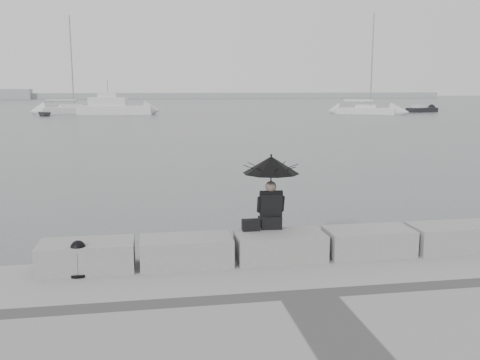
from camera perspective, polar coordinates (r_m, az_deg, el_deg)
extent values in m
plane|color=#4E5154|center=(10.45, 3.64, -10.29)|extent=(360.00, 360.00, 0.00)
cube|color=gray|center=(9.59, -16.03, -7.82)|extent=(1.60, 0.80, 0.50)
cube|color=gray|center=(9.54, -5.75, -7.55)|extent=(1.60, 0.80, 0.50)
cube|color=gray|center=(9.79, 4.29, -7.07)|extent=(1.60, 0.80, 0.50)
cube|color=gray|center=(10.32, 13.55, -6.43)|extent=(1.60, 0.80, 0.50)
cube|color=gray|center=(11.09, 21.69, -5.72)|extent=(1.60, 0.80, 0.50)
sphere|color=#726056|center=(9.91, 3.30, -0.72)|extent=(0.21, 0.21, 0.21)
cylinder|color=black|center=(9.89, 3.32, -0.33)|extent=(0.02, 0.02, 1.00)
cone|color=black|center=(9.83, 3.34, 1.63)|extent=(1.06, 1.06, 0.32)
sphere|color=black|center=(9.81, 3.35, 2.66)|extent=(0.04, 0.04, 0.04)
cube|color=black|center=(9.84, 1.15, -4.82)|extent=(0.32, 0.18, 0.20)
cylinder|color=black|center=(9.44, -16.76, -9.55)|extent=(0.38, 0.38, 0.06)
cylinder|color=black|center=(9.38, -16.82, -8.48)|extent=(0.31, 0.31, 0.43)
sphere|color=black|center=(9.30, -16.90, -6.94)|extent=(0.25, 0.25, 0.25)
cube|color=#9B9EA1|center=(164.57, -8.98, 8.88)|extent=(180.00, 6.00, 1.60)
cube|color=silver|center=(76.12, -17.62, 7.06)|extent=(8.08, 5.09, 0.90)
cube|color=silver|center=(76.09, -17.65, 7.51)|extent=(3.11, 2.49, 0.50)
cylinder|color=gray|center=(76.11, -17.88, 11.91)|extent=(0.16, 0.16, 12.00)
cylinder|color=gray|center=(76.07, -17.67, 8.00)|extent=(4.08, 1.70, 0.10)
cube|color=silver|center=(72.77, 13.32, 7.14)|extent=(7.66, 6.21, 0.90)
cube|color=silver|center=(72.75, 13.34, 7.62)|extent=(3.10, 2.81, 0.50)
cylinder|color=gray|center=(72.77, 13.53, 12.22)|extent=(0.16, 0.16, 12.00)
cylinder|color=gray|center=(72.73, 13.36, 8.13)|extent=(3.62, 2.45, 0.10)
cube|color=silver|center=(71.87, -13.10, 7.24)|extent=(9.83, 4.24, 1.20)
cube|color=silver|center=(71.83, -13.14, 8.12)|extent=(5.04, 2.91, 1.20)
cube|color=silver|center=(71.81, -13.17, 8.83)|extent=(2.60, 1.95, 0.60)
cylinder|color=gray|center=(71.80, -13.20, 9.71)|extent=(0.08, 0.08, 1.60)
cube|color=black|center=(80.63, 18.83, 7.06)|extent=(5.00, 3.00, 0.70)
cube|color=silver|center=(80.61, 18.85, 7.42)|extent=(1.73, 1.58, 0.50)
imported|color=slate|center=(70.76, -20.14, 6.69)|extent=(3.79, 2.53, 0.59)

